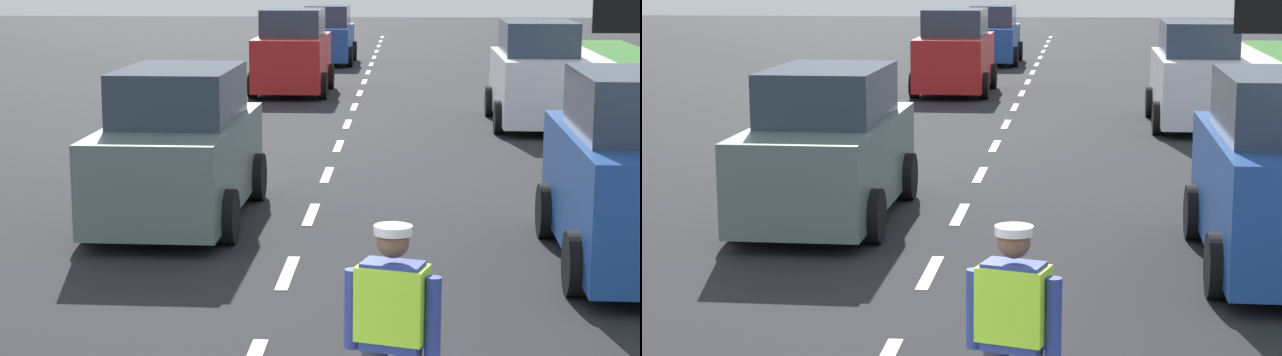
# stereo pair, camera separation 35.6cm
# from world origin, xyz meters

# --- Properties ---
(ground_plane) EXTENTS (96.00, 96.00, 0.00)m
(ground_plane) POSITION_xyz_m (0.00, 21.00, 0.00)
(ground_plane) COLOR black
(lane_center_line) EXTENTS (0.14, 46.40, 0.01)m
(lane_center_line) POSITION_xyz_m (0.00, 25.20, 0.00)
(lane_center_line) COLOR silver
(lane_center_line) RESTS_ON ground
(road_worker) EXTENTS (0.77, 0.39, 1.67)m
(road_worker) POSITION_xyz_m (1.25, 0.91, 0.93)
(road_worker) COLOR #383D4C
(road_worker) RESTS_ON ground
(car_parked_far) EXTENTS (1.92, 4.40, 2.21)m
(car_parked_far) POSITION_xyz_m (3.99, 17.90, 1.03)
(car_parked_far) COLOR silver
(car_parked_far) RESTS_ON ground
(car_oncoming_lead) EXTENTS (1.93, 4.31, 2.03)m
(car_oncoming_lead) POSITION_xyz_m (-1.73, 8.35, 0.94)
(car_oncoming_lead) COLOR slate
(car_oncoming_lead) RESTS_ON ground
(car_oncoming_third) EXTENTS (1.89, 4.31, 1.99)m
(car_oncoming_third) POSITION_xyz_m (-1.53, 33.05, 0.93)
(car_oncoming_third) COLOR #1E4799
(car_oncoming_third) RESTS_ON ground
(car_oncoming_second) EXTENTS (2.02, 4.09, 2.22)m
(car_oncoming_second) POSITION_xyz_m (-1.78, 23.62, 1.03)
(car_oncoming_second) COLOR red
(car_oncoming_second) RESTS_ON ground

